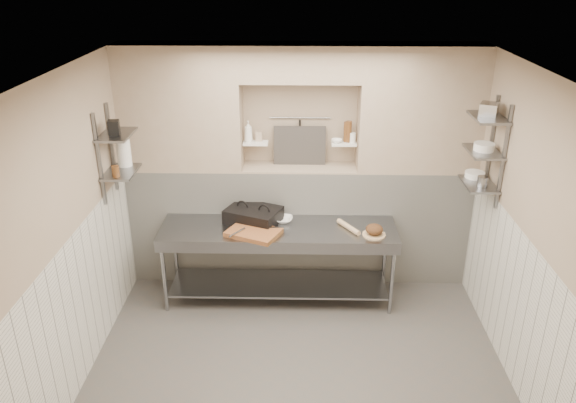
{
  "coord_description": "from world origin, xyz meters",
  "views": [
    {
      "loc": [
        0.01,
        -4.33,
        3.64
      ],
      "look_at": [
        -0.11,
        0.9,
        1.35
      ],
      "focal_mm": 35.0,
      "sensor_mm": 36.0,
      "label": 1
    }
  ],
  "objects_px": {
    "rolling_pin": "(348,227)",
    "bottle_soap": "(248,131)",
    "bowl_alcove": "(337,141)",
    "jug_left": "(124,153)",
    "prep_table": "(278,249)",
    "mixing_bowl": "(283,220)",
    "cutting_board": "(254,233)",
    "panini_press": "(253,215)",
    "bread_loaf": "(374,229)"
  },
  "relations": [
    {
      "from": "prep_table",
      "to": "bottle_soap",
      "type": "xyz_separation_m",
      "value": [
        -0.35,
        0.57,
        1.19
      ]
    },
    {
      "from": "bread_loaf",
      "to": "bowl_alcove",
      "type": "distance_m",
      "value": 1.1
    },
    {
      "from": "prep_table",
      "to": "panini_press",
      "type": "distance_m",
      "value": 0.48
    },
    {
      "from": "bottle_soap",
      "to": "mixing_bowl",
      "type": "bearing_deg",
      "value": -45.06
    },
    {
      "from": "mixing_bowl",
      "to": "jug_left",
      "type": "relative_size",
      "value": 0.75
    },
    {
      "from": "rolling_pin",
      "to": "bottle_soap",
      "type": "distance_m",
      "value": 1.55
    },
    {
      "from": "mixing_bowl",
      "to": "bowl_alcove",
      "type": "height_order",
      "value": "bowl_alcove"
    },
    {
      "from": "rolling_pin",
      "to": "jug_left",
      "type": "xyz_separation_m",
      "value": [
        -2.38,
        0.02,
        0.83
      ]
    },
    {
      "from": "prep_table",
      "to": "bottle_soap",
      "type": "height_order",
      "value": "bottle_soap"
    },
    {
      "from": "panini_press",
      "to": "cutting_board",
      "type": "xyz_separation_m",
      "value": [
        0.03,
        -0.33,
        -0.05
      ]
    },
    {
      "from": "bread_loaf",
      "to": "cutting_board",
      "type": "bearing_deg",
      "value": -179.43
    },
    {
      "from": "bowl_alcove",
      "to": "jug_left",
      "type": "bearing_deg",
      "value": -166.55
    },
    {
      "from": "rolling_pin",
      "to": "bowl_alcove",
      "type": "relative_size",
      "value": 3.04
    },
    {
      "from": "bread_loaf",
      "to": "jug_left",
      "type": "bearing_deg",
      "value": 176.52
    },
    {
      "from": "cutting_board",
      "to": "mixing_bowl",
      "type": "xyz_separation_m",
      "value": [
        0.3,
        0.33,
        0.0
      ]
    },
    {
      "from": "prep_table",
      "to": "jug_left",
      "type": "height_order",
      "value": "jug_left"
    },
    {
      "from": "rolling_pin",
      "to": "bottle_soap",
      "type": "relative_size",
      "value": 1.54
    },
    {
      "from": "panini_press",
      "to": "bread_loaf",
      "type": "xyz_separation_m",
      "value": [
        1.32,
        -0.32,
        -0.01
      ]
    },
    {
      "from": "bottle_soap",
      "to": "bowl_alcove",
      "type": "relative_size",
      "value": 1.97
    },
    {
      "from": "mixing_bowl",
      "to": "bottle_soap",
      "type": "relative_size",
      "value": 0.91
    },
    {
      "from": "panini_press",
      "to": "bottle_soap",
      "type": "height_order",
      "value": "bottle_soap"
    },
    {
      "from": "bottle_soap",
      "to": "bowl_alcove",
      "type": "distance_m",
      "value": 1.0
    },
    {
      "from": "bread_loaf",
      "to": "bowl_alcove",
      "type": "xyz_separation_m",
      "value": [
        -0.39,
        0.7,
        0.76
      ]
    },
    {
      "from": "panini_press",
      "to": "jug_left",
      "type": "bearing_deg",
      "value": -150.53
    },
    {
      "from": "mixing_bowl",
      "to": "rolling_pin",
      "type": "relative_size",
      "value": 0.59
    },
    {
      "from": "cutting_board",
      "to": "jug_left",
      "type": "height_order",
      "value": "jug_left"
    },
    {
      "from": "mixing_bowl",
      "to": "bowl_alcove",
      "type": "distance_m",
      "value": 1.08
    },
    {
      "from": "prep_table",
      "to": "panini_press",
      "type": "relative_size",
      "value": 3.76
    },
    {
      "from": "prep_table",
      "to": "bottle_soap",
      "type": "distance_m",
      "value": 1.37
    },
    {
      "from": "bottle_soap",
      "to": "jug_left",
      "type": "height_order",
      "value": "bottle_soap"
    },
    {
      "from": "panini_press",
      "to": "bottle_soap",
      "type": "distance_m",
      "value": 0.94
    },
    {
      "from": "jug_left",
      "to": "prep_table",
      "type": "bearing_deg",
      "value": -0.85
    },
    {
      "from": "jug_left",
      "to": "rolling_pin",
      "type": "bearing_deg",
      "value": -0.54
    },
    {
      "from": "mixing_bowl",
      "to": "cutting_board",
      "type": "bearing_deg",
      "value": -133.04
    },
    {
      "from": "mixing_bowl",
      "to": "bottle_soap",
      "type": "height_order",
      "value": "bottle_soap"
    },
    {
      "from": "prep_table",
      "to": "mixing_bowl",
      "type": "bearing_deg",
      "value": 75.88
    },
    {
      "from": "bottle_soap",
      "to": "rolling_pin",
      "type": "bearing_deg",
      "value": -27.05
    },
    {
      "from": "panini_press",
      "to": "bread_loaf",
      "type": "height_order",
      "value": "panini_press"
    },
    {
      "from": "cutting_board",
      "to": "rolling_pin",
      "type": "xyz_separation_m",
      "value": [
        1.03,
        0.15,
        0.0
      ]
    },
    {
      "from": "cutting_board",
      "to": "jug_left",
      "type": "relative_size",
      "value": 1.84
    },
    {
      "from": "panini_press",
      "to": "bottle_soap",
      "type": "xyz_separation_m",
      "value": [
        -0.07,
        0.39,
        0.85
      ]
    },
    {
      "from": "cutting_board",
      "to": "bottle_soap",
      "type": "bearing_deg",
      "value": 97.41
    },
    {
      "from": "rolling_pin",
      "to": "bottle_soap",
      "type": "xyz_separation_m",
      "value": [
        -1.12,
        0.57,
        0.9
      ]
    },
    {
      "from": "panini_press",
      "to": "jug_left",
      "type": "relative_size",
      "value": 2.36
    },
    {
      "from": "rolling_pin",
      "to": "bottle_soap",
      "type": "height_order",
      "value": "bottle_soap"
    },
    {
      "from": "jug_left",
      "to": "bottle_soap",
      "type": "bearing_deg",
      "value": 23.62
    },
    {
      "from": "rolling_pin",
      "to": "bread_loaf",
      "type": "bearing_deg",
      "value": -27.73
    },
    {
      "from": "prep_table",
      "to": "jug_left",
      "type": "relative_size",
      "value": 8.9
    },
    {
      "from": "cutting_board",
      "to": "rolling_pin",
      "type": "relative_size",
      "value": 1.44
    },
    {
      "from": "prep_table",
      "to": "bread_loaf",
      "type": "height_order",
      "value": "bread_loaf"
    }
  ]
}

